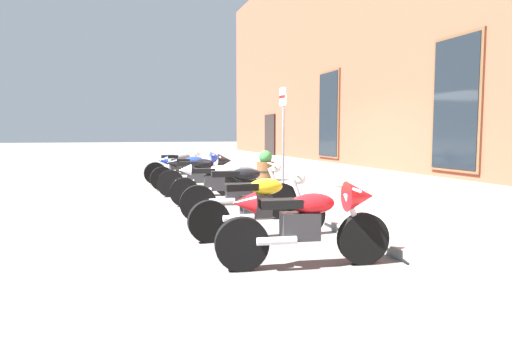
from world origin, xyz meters
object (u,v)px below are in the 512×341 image
Objects in this scene: motorcycle_grey_naked at (179,167)px; motorcycle_black_naked at (242,193)px; motorcycle_blue_sport at (194,169)px; parking_sign at (283,124)px; barrel_planter at (265,167)px; motorcycle_red_sport at (311,221)px; motorcycle_white_sport at (220,180)px; motorcycle_yellow_naked at (261,207)px; motorcycle_black_sport at (202,173)px.

motorcycle_black_naked is at bearing 1.89° from motorcycle_grey_naked.
motorcycle_blue_sport is 2.92m from parking_sign.
barrel_planter is (-0.36, 2.22, -0.03)m from motorcycle_blue_sport.
motorcycle_red_sport is (2.94, -0.03, 0.05)m from motorcycle_black_naked.
motorcycle_grey_naked reaches higher than motorcycle_white_sport.
motorcycle_red_sport is (1.51, 0.10, 0.07)m from motorcycle_yellow_naked.
motorcycle_black_naked is 3.51m from parking_sign.
motorcycle_black_sport is 2.84m from barrel_planter.
barrel_planter reaches higher than motorcycle_yellow_naked.
parking_sign reaches higher than motorcycle_yellow_naked.
motorcycle_blue_sport is 1.34m from motorcycle_black_sport.
barrel_planter is (-1.71, 2.26, -0.03)m from motorcycle_black_sport.
motorcycle_black_sport is at bearing -104.54° from parking_sign.
motorcycle_blue_sport is 4.54m from motorcycle_black_naked.
motorcycle_blue_sport is 2.25m from barrel_planter.
motorcycle_yellow_naked is (5.96, -0.09, -0.09)m from motorcycle_blue_sport.
motorcycle_white_sport is 0.96× the size of motorcycle_red_sport.
motorcycle_red_sport is 0.81× the size of parking_sign.
barrel_planter is (-6.32, 2.31, 0.06)m from motorcycle_yellow_naked.
parking_sign is at bearing 161.44° from motorcycle_red_sport.
motorcycle_black_sport is 2.35m from parking_sign.
motorcycle_blue_sport is 1.02× the size of motorcycle_black_naked.
motorcycle_black_sport reaches higher than motorcycle_black_naked.
motorcycle_grey_naked is 1.02× the size of motorcycle_red_sport.
barrel_planter reaches higher than motorcycle_red_sport.
motorcycle_blue_sport is at bearing 179.16° from motorcycle_yellow_naked.
motorcycle_blue_sport is at bearing 5.66° from motorcycle_grey_naked.
parking_sign reaches higher than motorcycle_white_sport.
motorcycle_black_naked is (3.19, 0.09, -0.07)m from motorcycle_black_sport.
motorcycle_black_naked is 1.05× the size of motorcycle_red_sport.
motorcycle_black_sport is at bearing 179.44° from motorcycle_yellow_naked.
motorcycle_grey_naked is 2.69m from barrel_planter.
motorcycle_blue_sport is (1.61, 0.16, 0.07)m from motorcycle_grey_naked.
motorcycle_grey_naked is 4.47m from motorcycle_white_sport.
motorcycle_grey_naked is 7.57m from motorcycle_yellow_naked.
motorcycle_yellow_naked is 6.73m from barrel_planter.
motorcycle_red_sport is (9.08, 0.17, 0.05)m from motorcycle_grey_naked.
motorcycle_white_sport is at bearing 179.63° from motorcycle_black_naked.
motorcycle_grey_naked is 1.00× the size of motorcycle_yellow_naked.
motorcycle_grey_naked is at bearing -149.22° from parking_sign.
motorcycle_grey_naked is 6.15m from motorcycle_black_naked.
motorcycle_grey_naked is at bearing -178.11° from motorcycle_black_naked.
parking_sign is (1.85, 1.90, 1.22)m from motorcycle_blue_sport.
motorcycle_white_sport is at bearing 179.48° from motorcycle_red_sport.
motorcycle_blue_sport is 5.96m from motorcycle_yellow_naked.
motorcycle_black_naked is 1.43m from motorcycle_yellow_naked.
parking_sign is (3.46, 2.06, 1.29)m from motorcycle_grey_naked.
motorcycle_black_naked reaches higher than motorcycle_red_sport.
motorcycle_white_sport is at bearing 2.74° from motorcycle_grey_naked.
motorcycle_grey_naked is at bearing -177.72° from motorcycle_black_sport.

